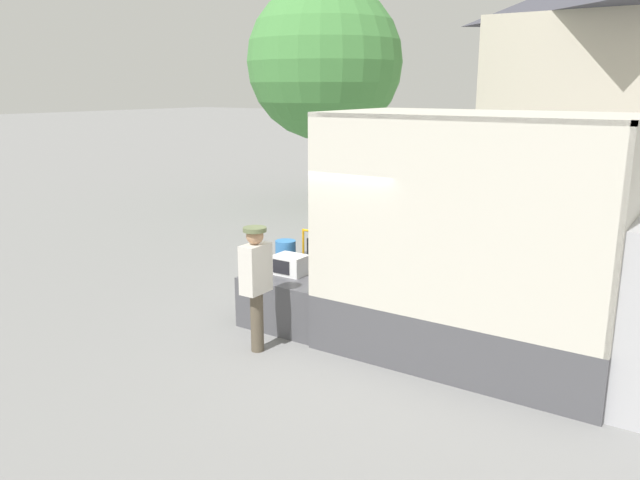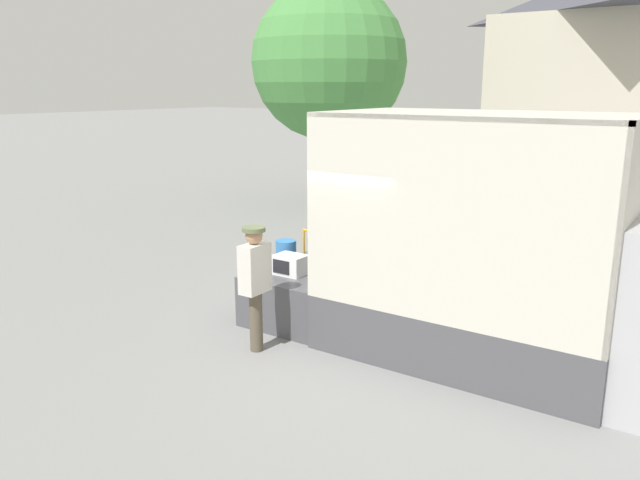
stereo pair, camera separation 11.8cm
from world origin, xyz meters
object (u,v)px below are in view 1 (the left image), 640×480
microwave (291,265)px  worker_person (256,276)px  portable_generator (328,250)px  box_truck (593,308)px  street_tree (325,62)px  orange_bucket (286,252)px

microwave → worker_person: 1.17m
portable_generator → box_truck: bearing=-6.4°
box_truck → street_tree: (-9.30, 8.27, 3.34)m
portable_generator → street_tree: bearing=123.5°
microwave → orange_bucket: (-0.40, 0.42, 0.04)m
worker_person → street_tree: size_ratio=0.27×
box_truck → portable_generator: size_ratio=8.90×
microwave → orange_bucket: bearing=134.2°
box_truck → street_tree: size_ratio=0.89×
box_truck → microwave: 4.27m
microwave → portable_generator: 0.90m
box_truck → orange_bucket: box_truck is taller
portable_generator → orange_bucket: 0.69m
orange_bucket → worker_person: 1.68m
microwave → worker_person: size_ratio=0.27×
orange_bucket → microwave: bearing=-45.8°
portable_generator → orange_bucket: (-0.51, -0.47, -0.02)m
box_truck → orange_bucket: size_ratio=15.02×
orange_bucket → street_tree: street_tree is taller
microwave → box_truck: bearing=5.7°
microwave → street_tree: 10.61m
orange_bucket → worker_person: bearing=-67.2°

